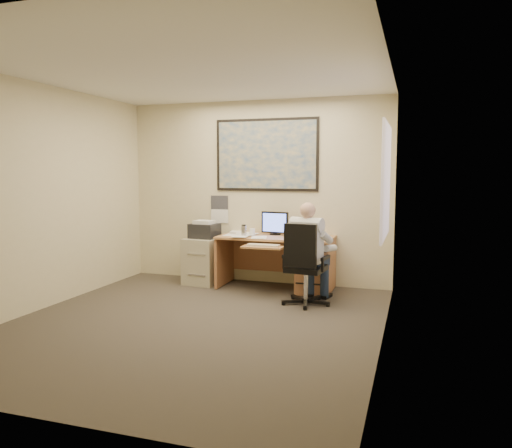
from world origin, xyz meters
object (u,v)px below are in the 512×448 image
(filing_cabinet, at_px, (205,256))
(person, at_px, (307,253))
(desk, at_px, (299,259))
(office_chair, at_px, (305,281))

(filing_cabinet, relative_size, person, 0.74)
(desk, relative_size, office_chair, 1.55)
(filing_cabinet, distance_m, office_chair, 1.86)
(office_chair, bearing_deg, filing_cabinet, 162.74)
(office_chair, height_order, person, person)
(desk, bearing_deg, person, -70.15)
(office_chair, relative_size, person, 0.81)
(filing_cabinet, height_order, office_chair, office_chair)
(office_chair, bearing_deg, person, 101.37)
(filing_cabinet, bearing_deg, desk, 6.34)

